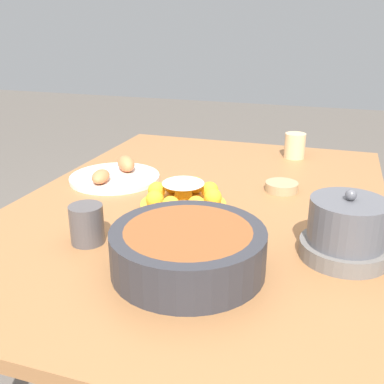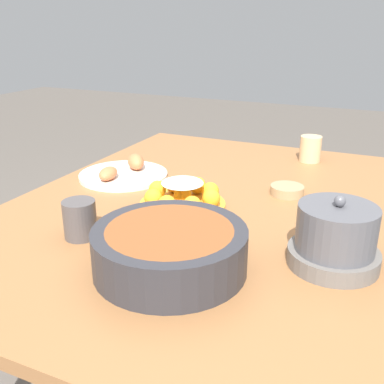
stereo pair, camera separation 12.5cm
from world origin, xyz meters
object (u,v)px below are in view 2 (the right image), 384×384
(cup_near, at_px, (80,219))
(cake_plate, at_px, (183,198))
(sauce_bowl, at_px, (287,190))
(warming_pot, at_px, (335,238))
(serving_bowl, at_px, (170,248))
(dining_table, at_px, (201,231))
(seafood_platter, at_px, (124,173))
(cup_far, at_px, (310,149))

(cup_near, bearing_deg, cake_plate, 150.99)
(sauce_bowl, distance_m, warming_pot, 0.42)
(cake_plate, xyz_separation_m, warming_pot, (0.15, 0.42, 0.03))
(serving_bowl, bearing_deg, sauce_bowl, 166.98)
(sauce_bowl, bearing_deg, cup_near, -38.59)
(dining_table, relative_size, cake_plate, 5.92)
(seafood_platter, relative_size, cup_near, 3.16)
(dining_table, distance_m, sauce_bowl, 0.29)
(seafood_platter, bearing_deg, cup_near, 19.11)
(dining_table, bearing_deg, seafood_platter, -107.50)
(dining_table, distance_m, cup_far, 0.59)
(serving_bowl, bearing_deg, cup_near, -99.97)
(warming_pot, bearing_deg, serving_bowl, -62.68)
(cake_plate, relative_size, cup_near, 2.58)
(cup_far, bearing_deg, warming_pot, 14.07)
(sauce_bowl, xyz_separation_m, cup_far, (-0.37, -0.00, 0.03))
(dining_table, relative_size, seafood_platter, 4.84)
(dining_table, xyz_separation_m, warming_pot, (0.20, 0.39, 0.15))
(dining_table, relative_size, warming_pot, 7.36)
(cake_plate, relative_size, serving_bowl, 0.74)
(cup_near, bearing_deg, cup_far, 155.92)
(dining_table, bearing_deg, cake_plate, -30.62)
(cup_near, distance_m, cup_far, 0.94)
(cake_plate, relative_size, cup_far, 2.55)
(cup_far, bearing_deg, cup_near, -24.08)
(cake_plate, bearing_deg, warming_pot, 70.44)
(serving_bowl, bearing_deg, warming_pot, 117.32)
(seafood_platter, bearing_deg, sauce_bowl, 96.94)
(seafood_platter, height_order, warming_pot, warming_pot)
(cake_plate, distance_m, cup_far, 0.64)
(serving_bowl, height_order, warming_pot, warming_pot)
(dining_table, height_order, cup_far, cup_far)
(cake_plate, relative_size, seafood_platter, 0.82)
(dining_table, relative_size, sauce_bowl, 14.22)
(seafood_platter, bearing_deg, serving_bowl, 41.29)
(dining_table, height_order, warming_pot, warming_pot)
(dining_table, bearing_deg, warming_pot, 62.37)
(serving_bowl, distance_m, cup_far, 0.91)
(cup_near, bearing_deg, dining_table, 150.71)
(cake_plate, xyz_separation_m, sauce_bowl, (-0.22, 0.24, -0.02))
(cake_plate, distance_m, seafood_platter, 0.33)
(sauce_bowl, relative_size, warming_pot, 0.52)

